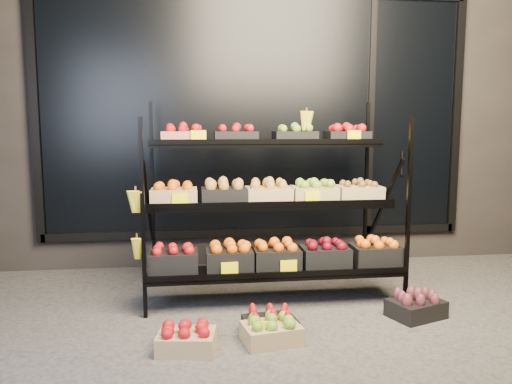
{
  "coord_description": "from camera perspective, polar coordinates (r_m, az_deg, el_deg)",
  "views": [
    {
      "loc": [
        -0.66,
        -3.5,
        1.42
      ],
      "look_at": [
        -0.14,
        0.55,
        0.89
      ],
      "focal_mm": 35.0,
      "sensor_mm": 36.0,
      "label": 1
    }
  ],
  "objects": [
    {
      "name": "floor_crate_left",
      "position": [
        3.35,
        -7.96,
        -16.18
      ],
      "size": [
        0.4,
        0.32,
        0.19
      ],
      "rotation": [
        0.0,
        0.0,
        -0.15
      ],
      "color": "tan",
      "rests_on": "ground"
    },
    {
      "name": "ground",
      "position": [
        3.84,
        3.2,
        -14.39
      ],
      "size": [
        24.0,
        24.0,
        0.0
      ],
      "primitive_type": "plane",
      "color": "#514F4C",
      "rests_on": "ground"
    },
    {
      "name": "building",
      "position": [
        6.14,
        -1.17,
        10.39
      ],
      "size": [
        6.0,
        2.08,
        3.5
      ],
      "color": "#2D2826",
      "rests_on": "ground"
    },
    {
      "name": "floor_crate_midleft",
      "position": [
        3.55,
        1.61,
        -14.73
      ],
      "size": [
        0.38,
        0.3,
        0.19
      ],
      "rotation": [
        0.0,
        0.0,
        0.13
      ],
      "color": "black",
      "rests_on": "ground"
    },
    {
      "name": "floor_crate_midright",
      "position": [
        3.44,
        1.74,
        -15.46
      ],
      "size": [
        0.41,
        0.33,
        0.19
      ],
      "rotation": [
        0.0,
        0.0,
        0.19
      ],
      "color": "tan",
      "rests_on": "ground"
    },
    {
      "name": "tag_floor_a",
      "position": [
        3.42,
        0.48,
        -16.12
      ],
      "size": [
        0.13,
        0.01,
        0.12
      ],
      "primitive_type": "cube",
      "color": "#FFF500",
      "rests_on": "ground"
    },
    {
      "name": "floor_crate_right",
      "position": [
        4.04,
        17.82,
        -12.22
      ],
      "size": [
        0.46,
        0.4,
        0.2
      ],
      "rotation": [
        0.0,
        0.0,
        0.35
      ],
      "color": "black",
      "rests_on": "ground"
    },
    {
      "name": "display_rack",
      "position": [
        4.2,
        1.62,
        -1.33
      ],
      "size": [
        2.18,
        1.02,
        1.68
      ],
      "color": "black",
      "rests_on": "ground"
    }
  ]
}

